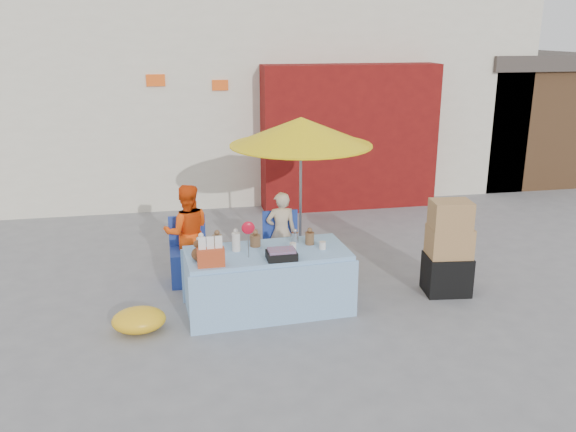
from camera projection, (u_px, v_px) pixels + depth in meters
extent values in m
plane|color=slate|center=(269.00, 314.00, 7.14)|extent=(80.00, 80.00, 0.00)
cube|color=silver|center=(214.00, 75.00, 13.03)|extent=(12.00, 5.00, 4.50)
cube|color=maroon|center=(350.00, 137.00, 11.10)|extent=(3.20, 0.60, 2.60)
cube|color=#4C331E|center=(511.00, 122.00, 13.61)|extent=(2.60, 3.00, 2.40)
cube|color=#3F3833|center=(518.00, 60.00, 13.21)|extent=(2.80, 3.20, 0.30)
cube|color=#FE5A15|center=(156.00, 80.00, 10.42)|extent=(0.32, 0.04, 0.20)
cube|color=#FE5A15|center=(220.00, 85.00, 10.65)|extent=(0.28, 0.04, 0.18)
cube|color=#93BFEB|center=(267.00, 280.00, 7.15)|extent=(1.92, 0.95, 0.74)
cube|color=#93BFEB|center=(276.00, 297.00, 6.76)|extent=(1.92, 0.15, 0.69)
cube|color=#93BFEB|center=(260.00, 269.00, 7.56)|extent=(1.92, 0.15, 0.69)
cylinder|color=silver|center=(201.00, 245.00, 6.97)|extent=(0.11, 0.11, 0.18)
cylinder|color=brown|center=(217.00, 242.00, 7.12)|extent=(0.13, 0.13, 0.16)
cylinder|color=silver|center=(236.00, 242.00, 7.02)|extent=(0.10, 0.10, 0.22)
cylinder|color=brown|center=(255.00, 241.00, 7.18)|extent=(0.14, 0.14, 0.14)
cylinder|color=#B2B2B7|center=(295.00, 237.00, 7.32)|extent=(0.09, 0.09, 0.12)
cylinder|color=brown|center=(310.00, 238.00, 7.24)|extent=(0.11, 0.11, 0.15)
cylinder|color=silver|center=(293.00, 247.00, 7.06)|extent=(0.08, 0.08, 0.09)
cylinder|color=silver|center=(323.00, 245.00, 7.09)|extent=(0.08, 0.08, 0.09)
sphere|color=brown|center=(198.00, 254.00, 6.73)|extent=(0.15, 0.15, 0.15)
ellipsoid|color=red|center=(248.00, 228.00, 6.74)|extent=(0.15, 0.06, 0.15)
cube|color=#B73E1B|center=(211.00, 257.00, 6.57)|extent=(0.30, 0.16, 0.20)
cube|color=black|center=(282.00, 255.00, 6.78)|extent=(0.35, 0.26, 0.09)
cube|color=#213A98|center=(189.00, 266.00, 7.96)|extent=(0.48, 0.46, 0.45)
cube|color=#213A98|center=(187.00, 230.00, 8.04)|extent=(0.48, 0.04, 0.40)
cube|color=#213A98|center=(283.00, 260.00, 8.19)|extent=(0.48, 0.46, 0.45)
cube|color=#213A98|center=(280.00, 225.00, 8.27)|extent=(0.48, 0.04, 0.40)
imported|color=#F64A0C|center=(187.00, 232.00, 7.98)|extent=(0.63, 0.49, 1.29)
imported|color=#CEB692|center=(281.00, 232.00, 8.23)|extent=(0.41, 0.27, 1.13)
cylinder|color=gray|center=(301.00, 197.00, 8.30)|extent=(0.04, 0.04, 2.00)
cone|color=yellow|center=(301.00, 131.00, 8.03)|extent=(1.90, 1.90, 0.38)
cylinder|color=yellow|center=(301.00, 145.00, 8.09)|extent=(1.90, 1.90, 0.02)
cube|color=black|center=(447.00, 274.00, 7.65)|extent=(0.59, 0.51, 0.50)
cube|color=#AE774E|center=(449.00, 241.00, 7.52)|extent=(0.56, 0.45, 0.38)
cube|color=#AE774E|center=(451.00, 214.00, 7.40)|extent=(0.51, 0.41, 0.34)
ellipsoid|color=yellow|center=(139.00, 320.00, 6.70)|extent=(0.63, 0.52, 0.27)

